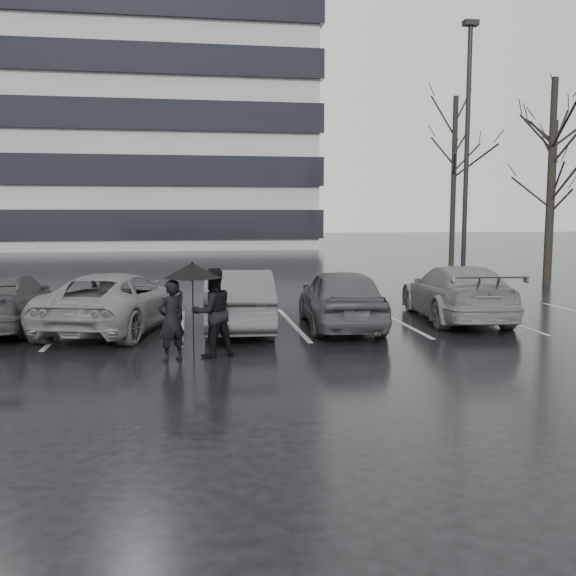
{
  "coord_description": "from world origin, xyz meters",
  "views": [
    {
      "loc": [
        -1.97,
        -13.44,
        2.8
      ],
      "look_at": [
        0.25,
        1.0,
        1.1
      ],
      "focal_mm": 40.0,
      "sensor_mm": 36.0,
      "label": 1
    }
  ],
  "objects_px": {
    "car_west_a": "(238,300)",
    "car_west_b": "(115,301)",
    "lamp_post": "(466,171)",
    "car_main": "(341,298)",
    "tree_north": "(453,184)",
    "tree_ne": "(552,198)",
    "pedestrian_right": "(213,312)",
    "tree_east": "(550,183)",
    "car_east": "(457,292)",
    "car_west_c": "(4,301)",
    "pedestrian_left": "(171,321)"
  },
  "relations": [
    {
      "from": "car_west_a",
      "to": "car_west_b",
      "type": "xyz_separation_m",
      "value": [
        -2.93,
        0.4,
        -0.03
      ]
    },
    {
      "from": "lamp_post",
      "to": "car_main",
      "type": "bearing_deg",
      "value": -133.06
    },
    {
      "from": "tree_north",
      "to": "car_west_b",
      "type": "bearing_deg",
      "value": -135.06
    },
    {
      "from": "tree_ne",
      "to": "pedestrian_right",
      "type": "bearing_deg",
      "value": -137.01
    },
    {
      "from": "car_main",
      "to": "car_west_a",
      "type": "height_order",
      "value": "car_main"
    },
    {
      "from": "car_west_a",
      "to": "lamp_post",
      "type": "height_order",
      "value": "lamp_post"
    },
    {
      "from": "tree_east",
      "to": "lamp_post",
      "type": "bearing_deg",
      "value": -157.13
    },
    {
      "from": "car_east",
      "to": "tree_east",
      "type": "relative_size",
      "value": 0.62
    },
    {
      "from": "car_east",
      "to": "tree_ne",
      "type": "bearing_deg",
      "value": -123.86
    },
    {
      "from": "pedestrian_right",
      "to": "car_west_c",
      "type": "bearing_deg",
      "value": -60.49
    },
    {
      "from": "lamp_post",
      "to": "car_west_c",
      "type": "bearing_deg",
      "value": -158.98
    },
    {
      "from": "car_main",
      "to": "tree_ne",
      "type": "relative_size",
      "value": 0.63
    },
    {
      "from": "car_west_a",
      "to": "car_west_c",
      "type": "height_order",
      "value": "car_west_a"
    },
    {
      "from": "car_west_a",
      "to": "car_west_b",
      "type": "relative_size",
      "value": 0.88
    },
    {
      "from": "pedestrian_left",
      "to": "pedestrian_right",
      "type": "distance_m",
      "value": 0.84
    },
    {
      "from": "car_east",
      "to": "pedestrian_left",
      "type": "xyz_separation_m",
      "value": [
        -7.34,
        -3.71,
        0.05
      ]
    },
    {
      "from": "car_west_c",
      "to": "car_west_a",
      "type": "bearing_deg",
      "value": 169.3
    },
    {
      "from": "car_west_c",
      "to": "lamp_post",
      "type": "relative_size",
      "value": 0.51
    },
    {
      "from": "lamp_post",
      "to": "tree_north",
      "type": "xyz_separation_m",
      "value": [
        3.3,
        8.82,
        -0.05
      ]
    },
    {
      "from": "car_main",
      "to": "pedestrian_right",
      "type": "bearing_deg",
      "value": 43.96
    },
    {
      "from": "tree_north",
      "to": "lamp_post",
      "type": "bearing_deg",
      "value": -110.54
    },
    {
      "from": "tree_ne",
      "to": "pedestrian_left",
      "type": "bearing_deg",
      "value": -137.89
    },
    {
      "from": "pedestrian_right",
      "to": "lamp_post",
      "type": "relative_size",
      "value": 0.19
    },
    {
      "from": "car_west_c",
      "to": "car_east",
      "type": "bearing_deg",
      "value": 176.99
    },
    {
      "from": "car_west_a",
      "to": "car_east",
      "type": "height_order",
      "value": "car_west_a"
    },
    {
      "from": "car_west_a",
      "to": "pedestrian_right",
      "type": "height_order",
      "value": "pedestrian_right"
    },
    {
      "from": "tree_east",
      "to": "tree_ne",
      "type": "bearing_deg",
      "value": 57.99
    },
    {
      "from": "car_west_c",
      "to": "tree_ne",
      "type": "bearing_deg",
      "value": -153.42
    },
    {
      "from": "car_west_c",
      "to": "car_east",
      "type": "relative_size",
      "value": 0.95
    },
    {
      "from": "car_west_a",
      "to": "tree_north",
      "type": "height_order",
      "value": "tree_north"
    },
    {
      "from": "car_main",
      "to": "car_west_a",
      "type": "xyz_separation_m",
      "value": [
        -2.51,
        0.13,
        -0.01
      ]
    },
    {
      "from": "car_west_b",
      "to": "pedestrian_right",
      "type": "relative_size",
      "value": 2.88
    },
    {
      "from": "car_west_a",
      "to": "tree_north",
      "type": "relative_size",
      "value": 0.52
    },
    {
      "from": "tree_east",
      "to": "car_main",
      "type": "bearing_deg",
      "value": -141.34
    },
    {
      "from": "car_east",
      "to": "pedestrian_left",
      "type": "bearing_deg",
      "value": 32.52
    },
    {
      "from": "car_west_c",
      "to": "pedestrian_right",
      "type": "relative_size",
      "value": 2.73
    },
    {
      "from": "pedestrian_left",
      "to": "tree_east",
      "type": "bearing_deg",
      "value": -172.8
    },
    {
      "from": "car_west_a",
      "to": "tree_east",
      "type": "xyz_separation_m",
      "value": [
        12.83,
        8.13,
        3.27
      ]
    },
    {
      "from": "car_main",
      "to": "car_west_b",
      "type": "distance_m",
      "value": 5.46
    },
    {
      "from": "car_west_b",
      "to": "tree_east",
      "type": "height_order",
      "value": "tree_east"
    },
    {
      "from": "tree_north",
      "to": "pedestrian_left",
      "type": "bearing_deg",
      "value": -126.2
    },
    {
      "from": "car_west_a",
      "to": "pedestrian_right",
      "type": "relative_size",
      "value": 2.55
    },
    {
      "from": "car_west_b",
      "to": "tree_east",
      "type": "xyz_separation_m",
      "value": [
        15.76,
        7.73,
        3.3
      ]
    },
    {
      "from": "car_west_c",
      "to": "tree_north",
      "type": "xyz_separation_m",
      "value": [
        17.42,
        14.24,
        3.56
      ]
    },
    {
      "from": "car_west_a",
      "to": "tree_north",
      "type": "bearing_deg",
      "value": -125.37
    },
    {
      "from": "car_main",
      "to": "car_west_a",
      "type": "distance_m",
      "value": 2.51
    },
    {
      "from": "car_main",
      "to": "pedestrian_right",
      "type": "xyz_separation_m",
      "value": [
        -3.22,
        -2.7,
        0.13
      ]
    },
    {
      "from": "car_west_b",
      "to": "pedestrian_right",
      "type": "distance_m",
      "value": 3.92
    },
    {
      "from": "pedestrian_left",
      "to": "tree_north",
      "type": "relative_size",
      "value": 0.18
    },
    {
      "from": "car_main",
      "to": "car_west_c",
      "type": "distance_m",
      "value": 8.16
    }
  ]
}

